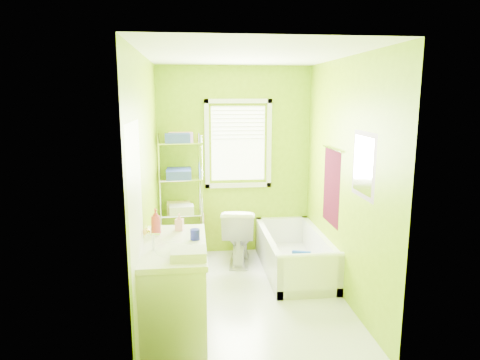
{
  "coord_description": "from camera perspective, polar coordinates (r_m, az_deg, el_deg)",
  "views": [
    {
      "loc": [
        -0.57,
        -4.4,
        2.19
      ],
      "look_at": [
        -0.06,
        0.25,
        1.27
      ],
      "focal_mm": 32.0,
      "sensor_mm": 36.0,
      "label": 1
    }
  ],
  "objects": [
    {
      "name": "bathtub",
      "position": [
        5.56,
        7.21,
        -10.38
      ],
      "size": [
        0.75,
        1.6,
        0.52
      ],
      "color": "white",
      "rests_on": "ground"
    },
    {
      "name": "right_wall_decor",
      "position": [
        4.75,
        13.58,
        0.2
      ],
      "size": [
        0.04,
        1.48,
        1.17
      ],
      "color": "#420717",
      "rests_on": "ground"
    },
    {
      "name": "toilet",
      "position": [
        5.73,
        -0.16,
        -7.3
      ],
      "size": [
        0.54,
        0.81,
        0.77
      ],
      "primitive_type": "imported",
      "rotation": [
        0.0,
        0.0,
        2.98
      ],
      "color": "white",
      "rests_on": "ground"
    },
    {
      "name": "ground",
      "position": [
        4.95,
        1.0,
        -15.2
      ],
      "size": [
        2.9,
        2.9,
        0.0
      ],
      "primitive_type": "plane",
      "color": "silver",
      "rests_on": "ground"
    },
    {
      "name": "door",
      "position": [
        3.63,
        -13.48,
        -8.36
      ],
      "size": [
        0.09,
        0.8,
        2.0
      ],
      "color": "white",
      "rests_on": "ground"
    },
    {
      "name": "vanity",
      "position": [
        4.14,
        -8.69,
        -13.71
      ],
      "size": [
        0.59,
        1.16,
        1.13
      ],
      "color": "silver",
      "rests_on": "ground"
    },
    {
      "name": "window",
      "position": [
        5.88,
        -0.24,
        5.46
      ],
      "size": [
        0.92,
        0.05,
        1.22
      ],
      "color": "white",
      "rests_on": "ground"
    },
    {
      "name": "room_envelope",
      "position": [
        4.48,
        1.06,
        2.82
      ],
      "size": [
        2.14,
        2.94,
        2.62
      ],
      "color": "#7EA708",
      "rests_on": "ground"
    },
    {
      "name": "wire_shelf_unit",
      "position": [
        5.78,
        -7.86,
        -0.36
      ],
      "size": [
        0.6,
        0.48,
        1.72
      ],
      "color": "silver",
      "rests_on": "ground"
    }
  ]
}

